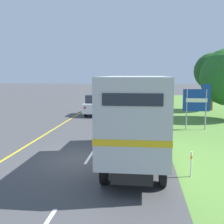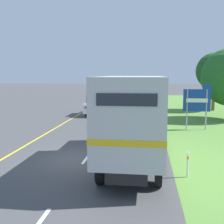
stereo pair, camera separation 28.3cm
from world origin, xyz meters
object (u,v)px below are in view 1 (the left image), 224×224
(lead_car_white, at_px, (96,104))
(highway_sign, at_px, (197,101))
(lead_car_silver_ahead, at_px, (139,94))
(roadside_tree_mid, at_px, (213,71))
(horse_trailer_truck, at_px, (136,116))
(delineator_post, at_px, (191,164))

(lead_car_white, relative_size, highway_sign, 1.44)
(lead_car_silver_ahead, bearing_deg, lead_car_white, -103.19)
(lead_car_silver_ahead, xyz_separation_m, roadside_tree_mid, (7.70, -11.45, 3.16))
(horse_trailer_truck, relative_size, highway_sign, 2.60)
(delineator_post, bearing_deg, roadside_tree_mid, 75.13)
(lead_car_silver_ahead, height_order, delineator_post, lead_car_silver_ahead)
(delineator_post, bearing_deg, lead_car_white, 111.55)
(roadside_tree_mid, bearing_deg, lead_car_silver_ahead, 123.91)
(delineator_post, bearing_deg, lead_car_silver_ahead, 94.34)
(highway_sign, xyz_separation_m, delineator_post, (-1.85, -9.25, -1.42))
(roadside_tree_mid, xyz_separation_m, delineator_post, (-5.31, -20.00, -3.55))
(horse_trailer_truck, xyz_separation_m, roadside_tree_mid, (7.40, 18.61, 2.02))
(lead_car_white, distance_m, highway_sign, 10.18)
(roadside_tree_mid, distance_m, delineator_post, 21.00)
(horse_trailer_truck, relative_size, roadside_tree_mid, 1.35)
(lead_car_white, bearing_deg, roadside_tree_mid, 21.43)
(horse_trailer_truck, bearing_deg, delineator_post, -33.76)
(lead_car_silver_ahead, height_order, highway_sign, highway_sign)
(lead_car_white, relative_size, delineator_post, 4.70)
(lead_car_white, height_order, roadside_tree_mid, roadside_tree_mid)
(highway_sign, bearing_deg, delineator_post, -101.29)
(horse_trailer_truck, height_order, highway_sign, horse_trailer_truck)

